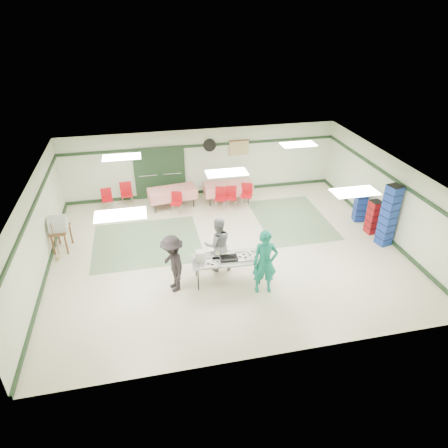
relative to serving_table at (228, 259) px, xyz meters
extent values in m
plane|color=beige|center=(0.31, 1.55, -0.72)|extent=(11.00, 11.00, 0.00)
plane|color=white|center=(0.31, 1.55, 1.98)|extent=(11.00, 11.00, 0.00)
plane|color=silver|center=(0.31, 6.05, 0.63)|extent=(11.00, 0.00, 11.00)
plane|color=silver|center=(0.31, -2.95, 0.63)|extent=(11.00, 0.00, 11.00)
plane|color=silver|center=(-5.19, 1.55, 0.63)|extent=(0.00, 9.00, 9.00)
plane|color=silver|center=(5.81, 1.55, 0.63)|extent=(0.00, 9.00, 9.00)
cube|color=#1C331C|center=(0.31, 6.02, 1.33)|extent=(11.00, 0.06, 0.10)
cube|color=#1C331C|center=(0.31, 6.02, -0.66)|extent=(11.00, 0.06, 0.12)
cube|color=#1C331C|center=(-5.16, 1.55, 1.33)|extent=(0.06, 9.00, 0.10)
cube|color=#1C331C|center=(-5.16, 1.55, -0.66)|extent=(0.06, 9.00, 0.12)
cube|color=#1C331C|center=(5.78, 1.55, 1.33)|extent=(0.06, 9.00, 0.10)
cube|color=#1C331C|center=(5.78, 1.55, -0.66)|extent=(0.06, 9.00, 0.12)
cube|color=slate|center=(-2.19, 2.55, -0.72)|extent=(3.50, 3.00, 0.01)
cube|color=slate|center=(3.11, 3.05, -0.72)|extent=(2.50, 3.50, 0.01)
cube|color=gray|center=(-1.89, 5.99, 0.33)|extent=(0.90, 0.06, 2.10)
cube|color=gray|center=(-0.94, 5.99, 0.33)|extent=(0.90, 0.06, 2.10)
cube|color=#1C331C|center=(-1.42, 5.97, 0.33)|extent=(2.00, 0.03, 2.15)
cylinder|color=black|center=(0.61, 5.99, 1.33)|extent=(0.50, 0.10, 0.50)
cube|color=#D4BC84|center=(1.81, 5.99, 1.13)|extent=(0.80, 0.02, 0.60)
cube|color=#9B9C97|center=(0.00, 0.00, 0.02)|extent=(2.06, 0.93, 0.04)
cylinder|color=black|center=(-0.89, -0.28, -0.36)|extent=(0.04, 0.04, 0.72)
cylinder|color=black|center=(0.85, -0.38, -0.36)|extent=(0.04, 0.04, 0.72)
cylinder|color=black|center=(-0.85, 0.38, -0.36)|extent=(0.04, 0.04, 0.72)
cylinder|color=black|center=(0.89, 0.28, -0.36)|extent=(0.04, 0.04, 0.72)
cube|color=silver|center=(0.54, -0.05, 0.05)|extent=(0.65, 0.50, 0.02)
cube|color=silver|center=(-0.15, 0.14, 0.05)|extent=(0.59, 0.46, 0.02)
cube|color=silver|center=(-0.54, -0.14, 0.05)|extent=(0.64, 0.50, 0.02)
cube|color=black|center=(0.02, -0.07, 0.08)|extent=(0.50, 0.33, 0.08)
cube|color=white|center=(-0.76, 0.06, 0.19)|extent=(0.27, 0.25, 0.29)
imported|color=#138471|center=(0.88, -0.66, 0.21)|extent=(0.73, 0.53, 1.87)
imported|color=gray|center=(-0.15, 0.63, 0.13)|extent=(0.84, 0.66, 1.69)
imported|color=black|center=(-1.54, -0.07, 0.13)|extent=(0.87, 1.21, 1.70)
cube|color=red|center=(1.15, 5.03, 0.02)|extent=(1.88, 0.85, 0.05)
cube|color=red|center=(1.15, 5.03, -0.17)|extent=(1.88, 0.87, 0.40)
cylinder|color=black|center=(0.37, 4.74, -0.36)|extent=(0.04, 0.04, 0.72)
cylinder|color=black|center=(1.92, 4.71, -0.36)|extent=(0.04, 0.04, 0.72)
cylinder|color=black|center=(0.38, 5.36, -0.36)|extent=(0.04, 0.04, 0.72)
cylinder|color=black|center=(1.93, 5.33, -0.36)|extent=(0.04, 0.04, 0.72)
cube|color=red|center=(-1.05, 5.03, 0.02)|extent=(1.89, 1.02, 0.05)
cube|color=red|center=(-1.05, 5.03, -0.17)|extent=(1.89, 1.04, 0.40)
cylinder|color=black|center=(-1.75, 4.63, -0.36)|extent=(0.04, 0.04, 0.72)
cylinder|color=black|center=(-0.27, 4.84, -0.36)|extent=(0.04, 0.04, 0.72)
cylinder|color=black|center=(-1.84, 5.23, -0.36)|extent=(0.04, 0.04, 0.72)
cylinder|color=black|center=(-0.35, 5.44, -0.36)|extent=(0.04, 0.04, 0.72)
cube|color=#B10E1B|center=(1.13, 4.38, -0.27)|extent=(0.48, 0.48, 0.04)
cube|color=#B10E1B|center=(1.17, 4.56, -0.05)|extent=(0.41, 0.12, 0.41)
cylinder|color=silver|center=(0.94, 4.26, -0.51)|extent=(0.02, 0.02, 0.43)
cylinder|color=silver|center=(1.26, 4.19, -0.51)|extent=(0.02, 0.02, 0.43)
cylinder|color=silver|center=(1.00, 4.58, -0.51)|extent=(0.02, 0.02, 0.43)
cylinder|color=silver|center=(1.32, 4.51, -0.51)|extent=(0.02, 0.02, 0.43)
cube|color=#B10E1B|center=(0.70, 4.38, -0.27)|extent=(0.52, 0.52, 0.04)
cube|color=#B10E1B|center=(0.76, 4.56, -0.05)|extent=(0.40, 0.17, 0.41)
cylinder|color=silver|center=(0.49, 4.28, -0.51)|extent=(0.02, 0.02, 0.43)
cylinder|color=silver|center=(0.80, 4.18, -0.51)|extent=(0.02, 0.02, 0.43)
cylinder|color=silver|center=(0.60, 4.59, -0.51)|extent=(0.02, 0.02, 0.43)
cylinder|color=silver|center=(0.91, 4.49, -0.51)|extent=(0.02, 0.02, 0.43)
cube|color=#B10E1B|center=(1.72, 4.38, -0.25)|extent=(0.55, 0.55, 0.04)
cube|color=#B10E1B|center=(1.79, 4.57, -0.01)|extent=(0.42, 0.18, 0.43)
cylinder|color=silver|center=(1.50, 4.28, -0.49)|extent=(0.02, 0.02, 0.45)
cylinder|color=silver|center=(1.82, 4.16, -0.49)|extent=(0.02, 0.02, 0.45)
cylinder|color=silver|center=(1.62, 4.61, -0.49)|extent=(0.02, 0.02, 0.45)
cylinder|color=silver|center=(1.94, 4.49, -0.49)|extent=(0.02, 0.02, 0.45)
cube|color=#B10E1B|center=(-0.98, 4.38, -0.29)|extent=(0.49, 0.49, 0.04)
cube|color=#B10E1B|center=(-0.93, 4.55, -0.07)|extent=(0.39, 0.15, 0.39)
cylinder|color=silver|center=(-1.18, 4.28, -0.51)|extent=(0.02, 0.02, 0.41)
cylinder|color=silver|center=(-0.88, 4.19, -0.51)|extent=(0.02, 0.02, 0.41)
cylinder|color=silver|center=(-1.09, 4.58, -0.51)|extent=(0.02, 0.02, 0.41)
cylinder|color=silver|center=(-0.78, 4.49, -0.51)|extent=(0.02, 0.02, 0.41)
cube|color=#B10E1B|center=(-2.78, 5.43, -0.24)|extent=(0.47, 0.47, 0.04)
cube|color=#B10E1B|center=(-2.79, 5.63, 0.00)|extent=(0.44, 0.07, 0.44)
cylinder|color=silver|center=(-2.95, 5.25, -0.49)|extent=(0.02, 0.02, 0.46)
cylinder|color=silver|center=(-2.59, 5.27, -0.49)|extent=(0.02, 0.02, 0.46)
cylinder|color=silver|center=(-2.97, 5.60, -0.49)|extent=(0.02, 0.02, 0.46)
cylinder|color=silver|center=(-2.62, 5.62, -0.49)|extent=(0.02, 0.02, 0.46)
cube|color=#B10E1B|center=(-3.51, 5.23, -0.29)|extent=(0.44, 0.44, 0.04)
cube|color=#B10E1B|center=(-3.53, 5.41, -0.07)|extent=(0.40, 0.09, 0.39)
cylinder|color=silver|center=(-3.64, 5.06, -0.51)|extent=(0.02, 0.02, 0.41)
cylinder|color=silver|center=(-3.33, 5.10, -0.51)|extent=(0.02, 0.02, 0.41)
cylinder|color=silver|center=(-3.68, 5.37, -0.51)|extent=(0.02, 0.02, 0.41)
cylinder|color=silver|center=(-3.37, 5.41, -0.51)|extent=(0.02, 0.02, 0.41)
cube|color=navy|center=(5.46, 2.48, -0.12)|extent=(0.43, 0.43, 1.19)
cube|color=maroon|center=(5.46, 1.58, -0.12)|extent=(0.40, 0.40, 1.20)
cube|color=navy|center=(5.46, 0.82, 0.33)|extent=(0.48, 0.48, 2.11)
cube|color=brown|center=(-4.84, 2.75, 0.00)|extent=(0.59, 0.83, 0.05)
cube|color=brown|center=(-5.08, 2.45, -0.37)|extent=(0.05, 0.05, 0.70)
cube|color=brown|center=(-4.67, 2.40, -0.37)|extent=(0.05, 0.05, 0.70)
cube|color=brown|center=(-5.00, 3.09, -0.37)|extent=(0.05, 0.05, 0.70)
cube|color=brown|center=(-4.60, 3.04, -0.37)|extent=(0.05, 0.05, 0.70)
cube|color=#A8A9A4|center=(-4.84, 2.69, 0.24)|extent=(0.54, 0.48, 0.42)
cylinder|color=brown|center=(-4.92, 2.21, -0.06)|extent=(0.08, 0.21, 1.27)
camera|label=1|loc=(-2.06, -9.02, 6.38)|focal=32.00mm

